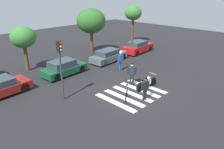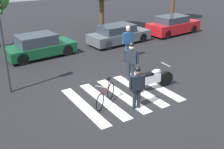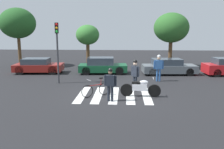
{
  "view_description": "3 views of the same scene",
  "coord_description": "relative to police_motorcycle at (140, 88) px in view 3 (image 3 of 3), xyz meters",
  "views": [
    {
      "loc": [
        -10.87,
        -8.56,
        6.96
      ],
      "look_at": [
        -0.24,
        1.78,
        1.06
      ],
      "focal_mm": 34.06,
      "sensor_mm": 36.0,
      "label": 1
    },
    {
      "loc": [
        -5.9,
        -8.6,
        5.34
      ],
      "look_at": [
        -0.1,
        0.62,
        0.74
      ],
      "focal_mm": 44.17,
      "sensor_mm": 36.0,
      "label": 2
    },
    {
      "loc": [
        0.6,
        -12.98,
        3.61
      ],
      "look_at": [
        -0.2,
        1.37,
        0.91
      ],
      "focal_mm": 38.42,
      "sensor_mm": 36.0,
      "label": 3
    }
  ],
  "objects": [
    {
      "name": "pedestrian_bystander",
      "position": [
        1.51,
        4.02,
        0.64
      ],
      "size": [
        0.7,
        0.25,
        1.89
      ],
      "color": "#2D5999",
      "rests_on": "ground_plane"
    },
    {
      "name": "ground_plane",
      "position": [
        -1.44,
        0.23,
        -0.47
      ],
      "size": [
        60.0,
        60.0,
        0.0
      ],
      "primitive_type": "plane",
      "color": "#232326"
    },
    {
      "name": "officer_by_motorcycle",
      "position": [
        -0.25,
        1.26,
        0.63
      ],
      "size": [
        0.47,
        0.57,
        1.88
      ],
      "color": "#1E232D",
      "rests_on": "ground_plane"
    },
    {
      "name": "street_tree_mid",
      "position": [
        -4.45,
        10.24,
        2.6
      ],
      "size": [
        2.23,
        2.23,
        4.07
      ],
      "color": "brown",
      "rests_on": "ground_plane"
    },
    {
      "name": "street_tree_far",
      "position": [
        3.42,
        10.24,
        3.28
      ],
      "size": [
        3.25,
        3.25,
        5.16
      ],
      "color": "brown",
      "rests_on": "ground_plane"
    },
    {
      "name": "car_green_compact",
      "position": [
        -2.75,
        6.89,
        0.17
      ],
      "size": [
        4.06,
        1.98,
        1.34
      ],
      "color": "black",
      "rests_on": "ground_plane"
    },
    {
      "name": "police_motorcycle",
      "position": [
        0.0,
        0.0,
        0.0
      ],
      "size": [
        2.2,
        0.62,
        1.06
      ],
      "color": "black",
      "rests_on": "ground_plane"
    },
    {
      "name": "street_tree_near",
      "position": [
        -11.22,
        10.24,
        3.73
      ],
      "size": [
        3.42,
        3.42,
        5.67
      ],
      "color": "brown",
      "rests_on": "ground_plane"
    },
    {
      "name": "traffic_light_pole",
      "position": [
        -5.37,
        3.02,
        2.27
      ],
      "size": [
        0.3,
        0.36,
        4.06
      ],
      "color": "#38383D",
      "rests_on": "ground_plane"
    },
    {
      "name": "car_grey_coupe",
      "position": [
        2.68,
        6.75,
        0.14
      ],
      "size": [
        4.39,
        1.97,
        1.28
      ],
      "color": "black",
      "rests_on": "ground_plane"
    },
    {
      "name": "leaning_bicycle",
      "position": [
        -2.42,
        -0.07,
        -0.09
      ],
      "size": [
        1.45,
        1.06,
        1.01
      ],
      "color": "black",
      "rests_on": "ground_plane"
    },
    {
      "name": "officer_on_foot",
      "position": [
        -1.58,
        -0.97,
        0.51
      ],
      "size": [
        0.64,
        0.29,
        1.72
      ],
      "color": "#1E232D",
      "rests_on": "ground_plane"
    },
    {
      "name": "crosswalk_stripes",
      "position": [
        -1.44,
        0.23,
        -0.47
      ],
      "size": [
        4.05,
        3.54,
        0.01
      ],
      "color": "silver",
      "rests_on": "ground_plane"
    },
    {
      "name": "car_maroon_wagon",
      "position": [
        -8.14,
        6.75,
        0.14
      ],
      "size": [
        4.05,
        2.07,
        1.25
      ],
      "color": "black",
      "rests_on": "ground_plane"
    }
  ]
}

